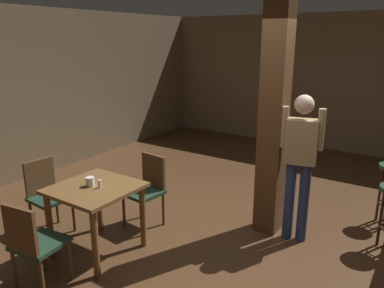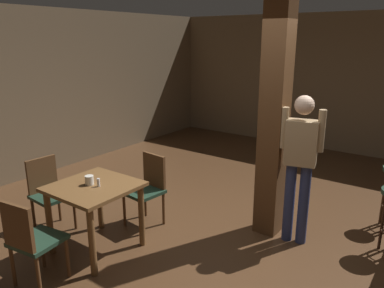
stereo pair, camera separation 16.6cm
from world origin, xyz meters
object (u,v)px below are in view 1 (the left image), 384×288
(chair_south, at_px, (33,242))
(standing_person, at_px, (300,158))
(napkin_cup, at_px, (90,182))
(salt_shaker, at_px, (100,184))
(chair_west, at_px, (47,193))
(chair_north, at_px, (147,187))
(dining_table, at_px, (96,199))

(chair_south, xyz_separation_m, standing_person, (1.70, 2.26, 0.50))
(napkin_cup, distance_m, salt_shaker, 0.12)
(chair_west, bearing_deg, standing_person, 29.91)
(chair_west, relative_size, salt_shaker, 9.91)
(chair_north, bearing_deg, napkin_cup, -96.48)
(dining_table, xyz_separation_m, napkin_cup, (-0.05, -0.02, 0.20))
(dining_table, relative_size, chair_north, 0.95)
(salt_shaker, distance_m, standing_person, 2.21)
(salt_shaker, bearing_deg, napkin_cup, -170.05)
(chair_north, bearing_deg, dining_table, -93.37)
(dining_table, bearing_deg, chair_north, 86.63)
(chair_north, distance_m, chair_west, 1.21)
(chair_north, xyz_separation_m, standing_person, (1.68, 0.67, 0.50))
(chair_south, bearing_deg, chair_west, 138.53)
(chair_west, distance_m, chair_south, 1.17)
(chair_south, bearing_deg, salt_shaker, 86.94)
(chair_north, bearing_deg, chair_south, -90.49)
(dining_table, distance_m, chair_west, 0.85)
(dining_table, bearing_deg, chair_south, -87.59)
(chair_north, height_order, chair_south, same)
(chair_west, bearing_deg, dining_table, 1.26)
(chair_west, height_order, napkin_cup, chair_west)
(chair_west, bearing_deg, napkin_cup, 0.09)
(chair_west, distance_m, salt_shaker, 0.97)
(chair_north, height_order, salt_shaker, chair_north)
(standing_person, bearing_deg, chair_north, -158.45)
(standing_person, bearing_deg, napkin_cup, -140.19)
(chair_west, xyz_separation_m, napkin_cup, (0.80, 0.00, 0.32))
(chair_north, xyz_separation_m, napkin_cup, (-0.09, -0.82, 0.32))
(chair_north, distance_m, napkin_cup, 0.88)
(chair_west, bearing_deg, chair_north, 42.48)
(napkin_cup, xyz_separation_m, salt_shaker, (0.12, 0.02, -0.01))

